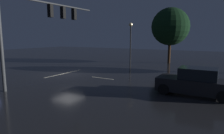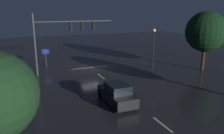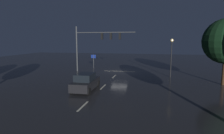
% 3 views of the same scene
% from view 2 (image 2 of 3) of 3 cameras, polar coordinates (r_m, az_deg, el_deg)
% --- Properties ---
extents(ground_plane, '(80.00, 80.00, 0.00)m').
position_cam_2_polar(ground_plane, '(29.26, -5.51, -0.32)').
color(ground_plane, '#232326').
extents(traffic_signal_assembly, '(9.38, 0.47, 7.09)m').
position_cam_2_polar(traffic_signal_assembly, '(26.83, -12.19, 8.78)').
color(traffic_signal_assembly, '#383A3D').
rests_on(traffic_signal_assembly, ground_plane).
extents(lane_dash_far, '(0.16, 2.20, 0.01)m').
position_cam_2_polar(lane_dash_far, '(25.60, -2.82, -2.42)').
color(lane_dash_far, beige).
rests_on(lane_dash_far, ground_plane).
extents(lane_dash_mid, '(0.16, 2.20, 0.01)m').
position_cam_2_polar(lane_dash_mid, '(20.37, 3.00, -6.95)').
color(lane_dash_mid, beige).
rests_on(lane_dash_mid, ground_plane).
extents(lane_dash_near, '(0.16, 2.20, 0.01)m').
position_cam_2_polar(lane_dash_near, '(15.69, 12.83, -14.20)').
color(lane_dash_near, beige).
rests_on(lane_dash_near, ground_plane).
extents(stop_bar, '(5.00, 0.16, 0.01)m').
position_cam_2_polar(stop_bar, '(29.61, -5.73, -0.14)').
color(stop_bar, beige).
rests_on(stop_bar, ground_plane).
extents(car_approaching, '(1.95, 4.39, 1.70)m').
position_cam_2_polar(car_approaching, '(18.20, 1.27, -6.94)').
color(car_approaching, black).
rests_on(car_approaching, ground_plane).
extents(street_lamp_left_kerb, '(0.44, 0.44, 5.14)m').
position_cam_2_polar(street_lamp_left_kerb, '(28.98, 10.65, 6.60)').
color(street_lamp_left_kerb, black).
rests_on(street_lamp_left_kerb, ground_plane).
extents(route_sign, '(0.90, 0.13, 2.40)m').
position_cam_2_polar(route_sign, '(30.91, -16.70, 3.23)').
color(route_sign, '#383A3D').
rests_on(route_sign, ground_plane).
extents(tree_left_near, '(4.94, 4.94, 7.31)m').
position_cam_2_polar(tree_left_near, '(29.75, 22.96, 8.31)').
color(tree_left_near, '#382314').
rests_on(tree_left_near, ground_plane).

